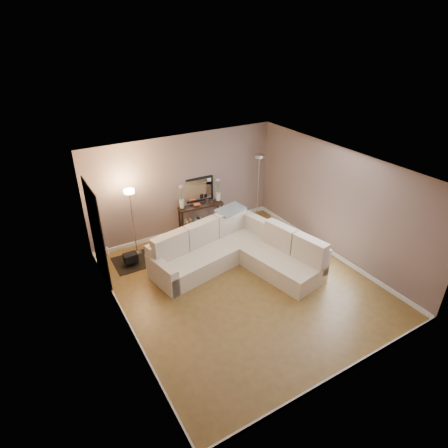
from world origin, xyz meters
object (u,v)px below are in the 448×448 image
sectional_sofa (235,251)px  console_table (198,217)px  floor_lamp_lit (131,210)px  floor_lamp_unlit (259,174)px

sectional_sofa → console_table: size_ratio=2.68×
floor_lamp_lit → floor_lamp_unlit: 3.59m
console_table → floor_lamp_lit: size_ratio=0.74×
floor_lamp_unlit → floor_lamp_lit: bearing=-178.7°
sectional_sofa → floor_lamp_unlit: 2.64m
sectional_sofa → console_table: bearing=89.5°
sectional_sofa → floor_lamp_lit: (-1.78, 1.61, 0.81)m
console_table → floor_lamp_lit: bearing=-172.1°
floor_lamp_lit → floor_lamp_unlit: bearing=1.3°
sectional_sofa → console_table: sectional_sofa is taller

